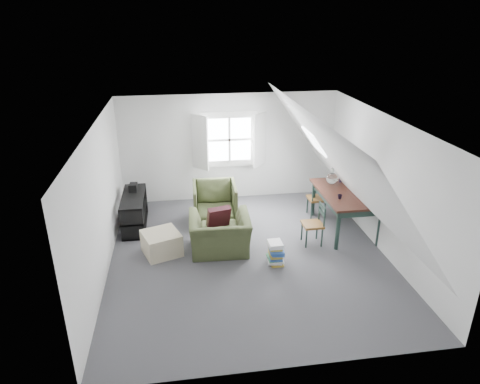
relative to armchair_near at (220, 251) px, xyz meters
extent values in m
plane|color=#454549|center=(0.50, -0.23, 0.00)|extent=(5.50, 5.50, 0.00)
plane|color=white|center=(0.50, -0.23, 2.50)|extent=(5.50, 5.50, 0.00)
plane|color=silver|center=(0.50, 2.52, 1.25)|extent=(5.00, 0.00, 5.00)
plane|color=silver|center=(0.50, -2.98, 1.25)|extent=(5.00, 0.00, 5.00)
plane|color=silver|center=(-2.00, -0.23, 1.25)|extent=(0.00, 5.50, 5.50)
plane|color=silver|center=(3.00, -0.23, 1.25)|extent=(0.00, 5.50, 5.50)
plane|color=white|center=(-1.05, -0.23, 1.78)|extent=(3.19, 5.50, 4.48)
plane|color=white|center=(2.05, -0.23, 1.78)|extent=(3.19, 5.50, 4.48)
cube|color=white|center=(0.50, 2.50, 1.45)|extent=(1.30, 0.04, 1.30)
cube|color=white|center=(-0.18, 2.34, 1.45)|extent=(0.35, 0.35, 1.25)
cube|color=white|center=(1.18, 2.34, 1.45)|extent=(0.35, 0.35, 1.25)
cube|color=white|center=(0.50, 2.49, 1.45)|extent=(1.00, 0.02, 1.00)
cube|color=white|center=(0.50, 2.47, 1.45)|extent=(1.08, 0.04, 0.05)
cube|color=white|center=(0.50, 2.47, 1.45)|extent=(0.05, 0.04, 1.08)
cube|color=white|center=(2.05, 1.07, 1.75)|extent=(0.35, 0.75, 0.47)
imported|color=#384124|center=(0.00, 0.00, 0.00)|extent=(1.14, 1.01, 0.72)
imported|color=#384124|center=(0.03, 1.31, 0.00)|extent=(0.94, 0.96, 0.84)
cube|color=#3A0F18|center=(0.00, 0.15, 0.64)|extent=(0.47, 0.34, 0.44)
cube|color=#B8AC8D|center=(-1.08, 0.09, 0.21)|extent=(0.81, 0.81, 0.42)
cube|color=#331710|center=(2.60, 0.50, 0.82)|extent=(1.01, 1.68, 0.04)
cube|color=#1D312A|center=(2.60, 0.50, 0.73)|extent=(0.89, 1.57, 0.13)
cylinder|color=#1D312A|center=(2.19, -0.25, 0.40)|extent=(0.08, 0.08, 0.79)
cylinder|color=#1D312A|center=(3.02, -0.25, 0.40)|extent=(0.08, 0.08, 0.79)
cylinder|color=#1D312A|center=(2.19, 1.25, 0.40)|extent=(0.08, 0.08, 0.79)
cylinder|color=#1D312A|center=(3.02, 1.25, 0.40)|extent=(0.08, 0.08, 0.79)
sphere|color=silver|center=(2.45, 0.95, 0.97)|extent=(0.24, 0.24, 0.24)
cylinder|color=silver|center=(2.45, 0.95, 1.12)|extent=(0.08, 0.08, 0.13)
cylinder|color=black|center=(2.70, 1.05, 0.98)|extent=(0.09, 0.09, 0.28)
cylinder|color=#3F2D1E|center=(2.70, 1.05, 1.28)|extent=(0.03, 0.06, 0.50)
cylinder|color=#3F2D1E|center=(2.72, 1.06, 1.28)|extent=(0.05, 0.07, 0.50)
cylinder|color=#3F2D1E|center=(2.69, 1.04, 1.28)|extent=(0.06, 0.08, 0.50)
imported|color=black|center=(2.35, 0.20, 0.84)|extent=(0.09, 0.09, 0.08)
cube|color=white|center=(2.80, 0.05, 0.86)|extent=(0.14, 0.12, 0.04)
cube|color=brown|center=(2.26, 1.23, 0.40)|extent=(0.37, 0.37, 0.04)
cylinder|color=#1D312A|center=(2.41, 1.38, 0.19)|extent=(0.03, 0.03, 0.38)
cylinder|color=#1D312A|center=(2.41, 1.08, 0.19)|extent=(0.03, 0.03, 0.38)
cylinder|color=#1D312A|center=(2.11, 1.38, 0.19)|extent=(0.03, 0.03, 0.38)
cylinder|color=#1D312A|center=(2.11, 1.08, 0.19)|extent=(0.03, 0.03, 0.38)
cylinder|color=#1D312A|center=(2.41, 1.06, 0.60)|extent=(0.03, 0.03, 0.40)
cylinder|color=#1D312A|center=(2.11, 1.06, 0.60)|extent=(0.03, 0.03, 0.40)
cube|color=#1D312A|center=(2.26, 1.06, 0.76)|extent=(0.30, 0.03, 0.07)
cube|color=#1D312A|center=(2.26, 1.06, 0.64)|extent=(0.30, 0.03, 0.05)
cube|color=brown|center=(1.79, 0.04, 0.41)|extent=(0.38, 0.38, 0.05)
cylinder|color=#1D312A|center=(1.64, 0.19, 0.19)|extent=(0.03, 0.03, 0.39)
cylinder|color=#1D312A|center=(1.94, 0.19, 0.19)|extent=(0.03, 0.03, 0.39)
cylinder|color=#1D312A|center=(1.64, -0.12, 0.19)|extent=(0.03, 0.03, 0.39)
cylinder|color=#1D312A|center=(1.94, -0.12, 0.19)|extent=(0.03, 0.03, 0.39)
cylinder|color=#1D312A|center=(1.96, 0.19, 0.61)|extent=(0.03, 0.03, 0.41)
cylinder|color=#1D312A|center=(1.96, -0.12, 0.61)|extent=(0.03, 0.03, 0.41)
cube|color=#1D312A|center=(1.96, 0.04, 0.77)|extent=(0.03, 0.31, 0.07)
cube|color=#1D312A|center=(1.96, 0.04, 0.65)|extent=(0.03, 0.31, 0.05)
cube|color=black|center=(-1.65, 1.31, 0.02)|extent=(0.45, 1.34, 0.03)
cube|color=black|center=(-1.65, 1.31, 0.33)|extent=(0.45, 1.34, 0.03)
cube|color=black|center=(-1.65, 1.31, 0.67)|extent=(0.45, 1.34, 0.03)
cube|color=black|center=(-1.65, 0.65, 0.33)|extent=(0.45, 0.03, 0.67)
cube|color=black|center=(-1.65, 1.96, 0.33)|extent=(0.45, 0.03, 0.67)
cube|color=#264C99|center=(-1.65, 0.92, 0.14)|extent=(0.20, 0.22, 0.25)
cube|color=red|center=(-1.65, 1.42, 0.14)|extent=(0.20, 0.27, 0.25)
cube|color=white|center=(-1.65, 1.08, 0.47)|extent=(0.20, 0.25, 0.22)
cube|color=black|center=(-1.65, 1.56, 0.76)|extent=(0.18, 0.23, 0.18)
cube|color=#B29933|center=(0.95, -0.58, 0.02)|extent=(0.22, 0.29, 0.04)
cube|color=white|center=(0.92, -0.56, 0.05)|extent=(0.29, 0.32, 0.04)
cube|color=white|center=(0.96, -0.58, 0.09)|extent=(0.24, 0.32, 0.04)
cube|color=#337F4C|center=(0.91, -0.57, 0.12)|extent=(0.24, 0.30, 0.03)
cube|color=#264C99|center=(0.93, -0.60, 0.15)|extent=(0.26, 0.33, 0.03)
cube|color=#B29933|center=(0.93, -0.57, 0.18)|extent=(0.22, 0.29, 0.03)
cube|color=#B29933|center=(0.94, -0.55, 0.21)|extent=(0.26, 0.32, 0.04)
cube|color=#264C99|center=(0.96, -0.60, 0.25)|extent=(0.26, 0.33, 0.04)
cube|color=#264C99|center=(0.94, -0.60, 0.29)|extent=(0.26, 0.32, 0.04)
cube|color=#B29933|center=(0.93, -0.54, 0.32)|extent=(0.24, 0.30, 0.04)
cube|color=white|center=(0.92, -0.55, 0.36)|extent=(0.24, 0.28, 0.04)
cube|color=white|center=(0.93, -0.55, 0.40)|extent=(0.24, 0.29, 0.03)
camera|label=1|loc=(-0.66, -6.97, 4.16)|focal=32.00mm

